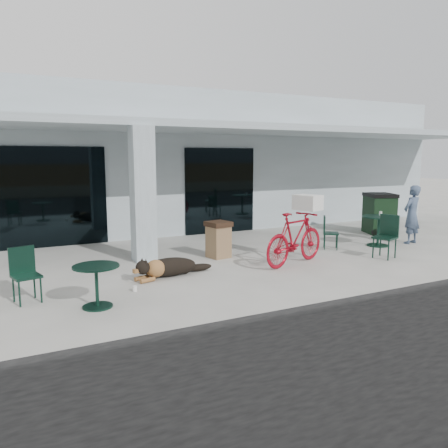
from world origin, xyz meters
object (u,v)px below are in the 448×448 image
cafe_table_far (378,231)px  trash_receptacle (218,240)px  dog (169,266)px  person (412,215)px  bicycle (295,238)px  cafe_chair_far_a (331,233)px  cafe_chair_near (26,275)px  cafe_chair_far_b (385,237)px  cafe_table_near (97,286)px  wheeled_bin (379,213)px

cafe_table_far → trash_receptacle: bearing=171.2°
dog → person: person is taller
bicycle → cafe_chair_far_a: 2.09m
cafe_chair_near → cafe_chair_far_a: 7.50m
cafe_table_far → trash_receptacle: (-4.52, 0.70, 0.03)m
bicycle → cafe_chair_near: bearing=73.6°
cafe_table_far → cafe_chair_far_b: (-0.97, -1.15, 0.11)m
bicycle → cafe_table_near: size_ratio=2.71×
cafe_table_near → cafe_chair_far_a: size_ratio=0.85×
person → wheeled_bin: (0.46, 1.63, -0.18)m
cafe_table_far → cafe_chair_near: bearing=-174.4°
dog → cafe_chair_near: (-2.67, -0.47, 0.24)m
cafe_table_far → wheeled_bin: (1.56, 1.49, 0.23)m
cafe_chair_far_a → trash_receptacle: trash_receptacle is taller
cafe_table_near → person: (8.93, 1.49, 0.47)m
cafe_table_near → cafe_chair_far_b: bearing=4.1°
dog → cafe_chair_near: 2.72m
cafe_chair_far_a → wheeled_bin: wheeled_bin is taller
dog → wheeled_bin: bearing=-1.8°
wheeled_bin → trash_receptacle: bearing=-150.2°
person → cafe_chair_near: bearing=-6.9°
cafe_table_far → trash_receptacle: 4.58m
wheeled_bin → cafe_table_far: bearing=-113.9°
bicycle → cafe_chair_near: 5.57m
cafe_chair_far_b → person: 2.32m
dog → trash_receptacle: (1.65, 1.10, 0.22)m
bicycle → person: bearing=-100.9°
dog → trash_receptacle: 1.99m
cafe_chair_near → trash_receptacle: bearing=5.9°
cafe_chair_far_b → wheeled_bin: 3.65m
trash_receptacle → dog: bearing=-146.3°
person → trash_receptacle: person is taller
bicycle → dog: bicycle is taller
cafe_chair_far_b → trash_receptacle: cafe_chair_far_b is taller
bicycle → wheeled_bin: 5.30m
cafe_chair_near → trash_receptacle: (4.31, 1.57, -0.02)m
dog → bicycle: bearing=-21.4°
person → trash_receptacle: size_ratio=1.86×
dog → person: size_ratio=0.81×
cafe_table_near → cafe_table_far: (7.84, 1.64, 0.06)m
person → dog: bearing=-9.1°
cafe_chair_far_b → cafe_chair_near: bearing=-110.5°
cafe_table_near → cafe_chair_far_b: size_ratio=0.71×
cafe_chair_far_b → wheeled_bin: bearing=117.7°
cafe_table_near → cafe_chair_far_a: (6.41, 1.91, 0.09)m
dog → cafe_chair_far_b: size_ratio=1.27×
dog → cafe_chair_far_b: 5.26m
cafe_table_near → cafe_chair_far_a: bearing=16.6°
cafe_table_near → cafe_chair_far_a: cafe_chair_far_a is taller
bicycle → cafe_chair_far_b: 2.35m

